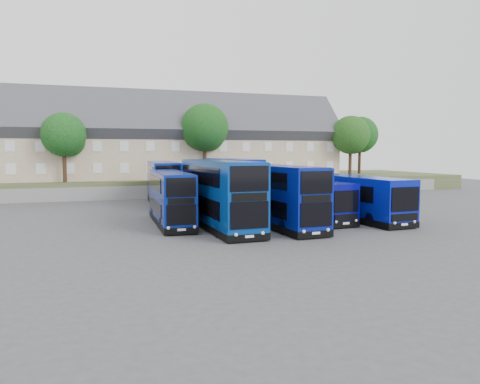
% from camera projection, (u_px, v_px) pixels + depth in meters
% --- Properties ---
extents(ground, '(120.00, 120.00, 0.00)m').
position_uv_depth(ground, '(269.00, 229.00, 32.52)').
color(ground, '#434348').
rests_on(ground, ground).
extents(retaining_wall, '(70.00, 0.40, 1.50)m').
position_uv_depth(retaining_wall, '(192.00, 191.00, 55.11)').
color(retaining_wall, slate).
rests_on(retaining_wall, ground).
extents(earth_bank, '(80.00, 20.00, 2.00)m').
position_uv_depth(earth_bank, '(176.00, 183.00, 64.52)').
color(earth_bank, '#444E2C').
rests_on(earth_bank, ground).
extents(terrace_row, '(48.00, 10.40, 11.20)m').
position_uv_depth(terrace_row, '(158.00, 142.00, 59.30)').
color(terrace_row, tan).
rests_on(terrace_row, earth_bank).
extents(dd_front_left, '(2.65, 9.86, 3.88)m').
position_uv_depth(dd_front_left, '(171.00, 199.00, 34.52)').
color(dd_front_left, navy).
rests_on(dd_front_left, ground).
extents(dd_front_mid, '(2.97, 11.98, 4.74)m').
position_uv_depth(dd_front_mid, '(220.00, 195.00, 33.04)').
color(dd_front_mid, navy).
rests_on(dd_front_mid, ground).
extents(dd_front_right, '(2.95, 11.10, 4.38)m').
position_uv_depth(dd_front_right, '(278.00, 197.00, 33.72)').
color(dd_front_right, '#071688').
rests_on(dd_front_right, ground).
extents(dd_rear_left, '(3.32, 11.06, 4.33)m').
position_uv_depth(dd_rear_left, '(163.00, 184.00, 46.71)').
color(dd_rear_left, navy).
rests_on(dd_rear_left, ground).
extents(dd_rear_right, '(2.96, 11.65, 4.60)m').
position_uv_depth(dd_rear_right, '(233.00, 182.00, 48.92)').
color(dd_rear_right, '#08159D').
rests_on(dd_rear_right, ground).
extents(coach_east_a, '(3.53, 11.64, 3.13)m').
position_uv_depth(coach_east_a, '(303.00, 200.00, 37.78)').
color(coach_east_a, '#070785').
rests_on(coach_east_a, ground).
extents(coach_east_b, '(3.32, 12.75, 3.45)m').
position_uv_depth(coach_east_b, '(351.00, 197.00, 37.90)').
color(coach_east_b, '#0816A4').
rests_on(coach_east_b, ground).
extents(tree_west, '(4.80, 4.80, 7.65)m').
position_uv_depth(tree_west, '(65.00, 136.00, 51.17)').
color(tree_west, '#382314').
rests_on(tree_west, earth_bank).
extents(tree_mid, '(5.76, 5.76, 9.18)m').
position_uv_depth(tree_mid, '(206.00, 129.00, 56.66)').
color(tree_mid, '#382314').
rests_on(tree_mid, earth_bank).
extents(tree_east, '(5.12, 5.12, 8.16)m').
position_uv_depth(tree_east, '(351.00, 137.00, 62.64)').
color(tree_east, '#382314').
rests_on(tree_east, earth_bank).
extents(tree_far, '(5.44, 5.44, 8.67)m').
position_uv_depth(tree_far, '(360.00, 136.00, 71.13)').
color(tree_far, '#382314').
rests_on(tree_far, earth_bank).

